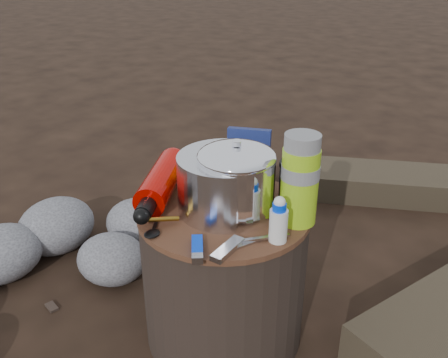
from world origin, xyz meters
The scene contains 16 objects.
ground centered at (0.00, 0.00, 0.00)m, with size 60.00×60.00×0.00m, color black.
stump centered at (0.00, 0.00, 0.20)m, with size 0.43×0.43×0.39m, color black.
rock_ring centered at (-0.56, -0.20, 0.10)m, with size 0.45×0.99×0.20m, color slate, non-canonical shape.
log_small centered at (0.35, 1.15, 0.06)m, with size 0.25×1.34×0.11m, color #352C20.
foil_windscreen centered at (0.00, 0.01, 0.47)m, with size 0.24×0.24×0.14m, color silver.
camping_pot centered at (0.04, 0.00, 0.49)m, with size 0.18×0.18×0.18m, color white.
fuel_bottle centered at (-0.18, -0.02, 0.43)m, with size 0.08×0.33×0.08m, color #B60500, non-canonical shape.
thermos centered at (0.17, 0.05, 0.50)m, with size 0.09×0.09×0.22m, color #8FC318.
travel_mug centered at (0.12, 0.13, 0.45)m, with size 0.07×0.07×0.11m, color black.
stuff_sack centered at (-0.12, 0.13, 0.45)m, with size 0.15×0.12×0.10m, color gold.
food_pouch centered at (-0.03, 0.18, 0.47)m, with size 0.12×0.03×0.15m, color navy.
lighter centered at (0.04, -0.18, 0.40)m, with size 0.02×0.09×0.02m, color #0437E2.
multitool centered at (0.10, -0.15, 0.40)m, with size 0.03×0.10×0.01m, color #A7A7AC.
pot_grabber centered at (0.14, -0.08, 0.40)m, with size 0.03×0.12×0.01m, color #A7A7AC, non-canonical shape.
spork centered at (-0.11, -0.13, 0.40)m, with size 0.03×0.13×0.01m, color black, non-canonical shape.
squeeze_bottle centered at (0.17, -0.05, 0.44)m, with size 0.04×0.04×0.10m, color silver.
Camera 1 is at (0.57, -0.90, 1.00)m, focal length 39.51 mm.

